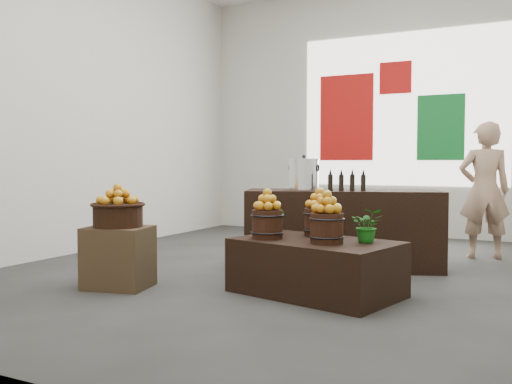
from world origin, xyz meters
The scene contains 22 objects.
ground centered at (0.00, 0.00, 0.00)m, with size 7.00×7.00×0.00m, color #363634.
back_wall centered at (0.00, 3.50, 2.00)m, with size 6.00×0.04×4.00m, color beige.
back_opening centered at (0.30, 3.48, 2.00)m, with size 3.20×0.02×2.40m, color white.
deco_red_left centered at (-0.60, 3.47, 1.90)m, with size 0.90×0.04×1.40m, color #B0100D.
deco_green_right centered at (0.90, 3.47, 1.70)m, with size 0.70×0.04×1.00m, color #106A27.
deco_red_upper centered at (0.20, 3.47, 2.50)m, with size 0.50×0.04×0.50m, color #B0100D.
crate centered at (-1.16, -1.49, 0.28)m, with size 0.57×0.47×0.57m, color brown.
wicker_basket centered at (-1.16, -1.49, 0.67)m, with size 0.46×0.46×0.21m, color black.
apples_in_basket centered at (-1.16, -1.49, 0.87)m, with size 0.36×0.36×0.19m, color maroon, non-canonical shape.
display_table centered at (0.58, -0.91, 0.24)m, with size 1.40×0.86×0.48m, color black.
apple_bucket_front_left centered at (0.14, -1.01, 0.61)m, with size 0.28×0.28×0.26m, color #33180E.
apples_in_bucket_front_left centered at (0.14, -1.01, 0.83)m, with size 0.21×0.21×0.19m, color maroon, non-canonical shape.
apple_bucket_front_right centered at (0.73, -1.06, 0.61)m, with size 0.28×0.28×0.26m, color #33180E.
apples_in_bucket_front_right centered at (0.73, -1.06, 0.83)m, with size 0.21×0.21×0.19m, color maroon, non-canonical shape.
apple_bucket_rear centered at (0.50, -0.63, 0.61)m, with size 0.28×0.28×0.26m, color #33180E.
apples_in_bucket_rear centered at (0.50, -0.63, 0.83)m, with size 0.21×0.21×0.19m, color maroon, non-canonical shape.
herb_garnish_right centered at (1.02, -0.85, 0.63)m, with size 0.27×0.23×0.30m, color #135B13.
herb_garnish_left centered at (0.10, -0.68, 0.61)m, with size 0.14×0.11×0.25m, color #135B13.
counter centered at (0.38, 0.40, 0.43)m, with size 2.11×0.67×0.86m, color black.
stock_pot_left centered at (-0.02, 0.25, 1.03)m, with size 0.33×0.33×0.33m, color silver.
oil_cruets centered at (0.46, 0.20, 0.98)m, with size 0.31×0.06×0.24m, color black, non-canonical shape.
shopper centered at (1.70, 1.80, 0.83)m, with size 0.60×0.40×1.66m, color #A17D63.
Camera 1 is at (2.39, -5.59, 1.17)m, focal length 40.00 mm.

